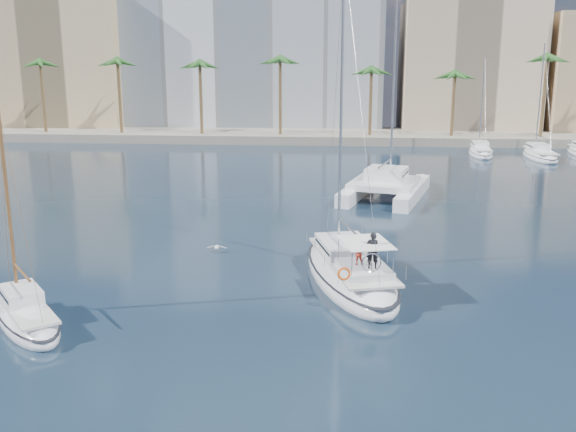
{
  "coord_description": "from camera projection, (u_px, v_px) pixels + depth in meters",
  "views": [
    {
      "loc": [
        3.16,
        -32.9,
        11.32
      ],
      "look_at": [
        0.2,
        1.5,
        2.92
      ],
      "focal_mm": 40.0,
      "sensor_mm": 36.0,
      "label": 1
    }
  ],
  "objects": [
    {
      "name": "moored_yacht_a",
      "position": [
        480.0,
        155.0,
        78.62
      ],
      "size": [
        3.37,
        9.52,
        11.9
      ],
      "primitive_type": null,
      "rotation": [
        0.0,
        0.0,
        -0.07
      ],
      "color": "white",
      "rests_on": "ground"
    },
    {
      "name": "small_sloop",
      "position": [
        26.0,
        316.0,
        28.16
      ],
      "size": [
        6.16,
        6.8,
        10.07
      ],
      "rotation": [
        0.0,
        0.0,
        0.69
      ],
      "color": "white",
      "rests_on": "ground"
    },
    {
      "name": "main_sloop",
      "position": [
        350.0,
        272.0,
        33.52
      ],
      "size": [
        6.64,
        12.31,
        17.43
      ],
      "rotation": [
        0.0,
        0.0,
        0.26
      ],
      "color": "white",
      "rests_on": "ground"
    },
    {
      "name": "palm_centre",
      "position": [
        321.0,
        68.0,
        87.54
      ],
      "size": [
        3.6,
        3.6,
        12.3
      ],
      "color": "brown",
      "rests_on": "ground"
    },
    {
      "name": "seagull",
      "position": [
        217.0,
        247.0,
        38.68
      ],
      "size": [
        1.22,
        0.52,
        0.23
      ],
      "color": "silver",
      "rests_on": "ground"
    },
    {
      "name": "catamaran",
      "position": [
        386.0,
        184.0,
        54.23
      ],
      "size": [
        8.59,
        12.68,
        16.93
      ],
      "rotation": [
        0.0,
        0.0,
        -0.26
      ],
      "color": "white",
      "rests_on": "ground"
    },
    {
      "name": "moored_yacht_b",
      "position": [
        540.0,
        158.0,
        76.14
      ],
      "size": [
        3.32,
        10.83,
        13.72
      ],
      "primitive_type": null,
      "rotation": [
        0.0,
        0.0,
        -0.02
      ],
      "color": "white",
      "rests_on": "ground"
    },
    {
      "name": "building_beige",
      "position": [
        468.0,
        69.0,
        98.36
      ],
      "size": [
        20.0,
        14.0,
        20.0
      ],
      "primitive_type": "cube",
      "color": "beige",
      "rests_on": "ground"
    },
    {
      "name": "ground",
      "position": [
        282.0,
        275.0,
        34.79
      ],
      "size": [
        160.0,
        160.0,
        0.0
      ],
      "primitive_type": "plane",
      "color": "black",
      "rests_on": "ground"
    },
    {
      "name": "palm_left",
      "position": [
        80.0,
        68.0,
        90.37
      ],
      "size": [
        3.6,
        3.6,
        12.3
      ],
      "color": "brown",
      "rests_on": "ground"
    },
    {
      "name": "building_tan_left",
      "position": [
        62.0,
        62.0,
        102.48
      ],
      "size": [
        22.0,
        14.0,
        22.0
      ],
      "primitive_type": "cube",
      "color": "tan",
      "rests_on": "ground"
    },
    {
      "name": "quay",
      "position": [
        321.0,
        136.0,
        93.7
      ],
      "size": [
        120.0,
        14.0,
        1.2
      ],
      "primitive_type": "cube",
      "color": "gray",
      "rests_on": "ground"
    },
    {
      "name": "building_modern",
      "position": [
        251.0,
        43.0,
        103.15
      ],
      "size": [
        42.0,
        16.0,
        28.0
      ],
      "primitive_type": "cube",
      "color": "silver",
      "rests_on": "ground"
    }
  ]
}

